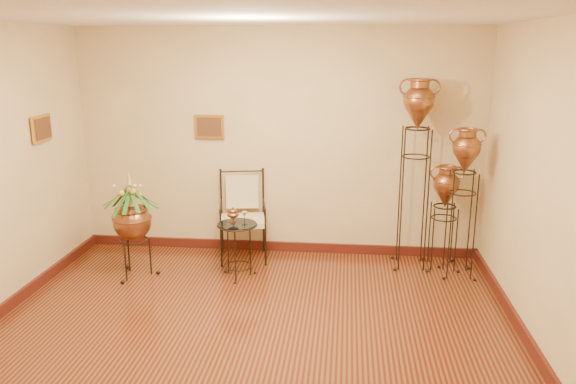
# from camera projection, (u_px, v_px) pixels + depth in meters

# --- Properties ---
(ground) EXTENTS (5.00, 5.00, 0.00)m
(ground) POSITION_uv_depth(u_px,v_px,m) (244.00, 351.00, 4.88)
(ground) COLOR brown
(ground) RESTS_ON ground
(room_shell) EXTENTS (5.02, 5.02, 2.81)m
(room_shell) POSITION_uv_depth(u_px,v_px,m) (239.00, 155.00, 4.44)
(room_shell) COLOR beige
(room_shell) RESTS_ON ground
(amphora_tall) EXTENTS (0.55, 0.55, 2.25)m
(amphora_tall) POSITION_uv_depth(u_px,v_px,m) (415.00, 173.00, 6.48)
(amphora_tall) COLOR black
(amphora_tall) RESTS_ON ground
(amphora_mid) EXTENTS (0.39, 0.39, 1.73)m
(amphora_mid) POSITION_uv_depth(u_px,v_px,m) (462.00, 202.00, 6.29)
(amphora_mid) COLOR black
(amphora_mid) RESTS_ON ground
(amphora_short) EXTENTS (0.48, 0.48, 1.26)m
(amphora_short) POSITION_uv_depth(u_px,v_px,m) (444.00, 217.00, 6.58)
(amphora_short) COLOR black
(amphora_short) RESTS_ON ground
(planter_urn) EXTENTS (0.75, 0.75, 1.26)m
(planter_urn) POSITION_uv_depth(u_px,v_px,m) (132.00, 217.00, 6.31)
(planter_urn) COLOR black
(planter_urn) RESTS_ON ground
(armchair) EXTENTS (0.70, 0.67, 1.08)m
(armchair) POSITION_uv_depth(u_px,v_px,m) (243.00, 217.00, 6.85)
(armchair) COLOR black
(armchair) RESTS_ON ground
(side_table) EXTENTS (0.49, 0.49, 0.81)m
(side_table) POSITION_uv_depth(u_px,v_px,m) (238.00, 249.00, 6.36)
(side_table) COLOR black
(side_table) RESTS_ON ground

